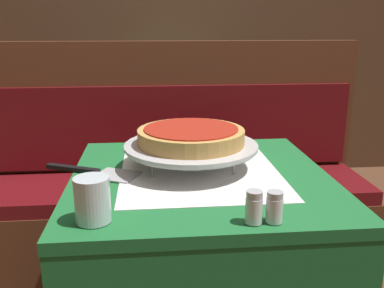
% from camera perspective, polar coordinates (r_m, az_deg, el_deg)
% --- Properties ---
extents(dining_table_front, '(0.72, 0.72, 0.74)m').
position_cam_1_polar(dining_table_front, '(1.25, 1.12, -9.03)').
color(dining_table_front, '#1E6B33').
rests_on(dining_table_front, ground_plane).
extents(dining_table_rear, '(0.66, 0.66, 0.75)m').
position_cam_1_polar(dining_table_rear, '(2.77, -2.00, 5.28)').
color(dining_table_rear, '#1E6B33').
rests_on(dining_table_rear, ground_plane).
extents(booth_bench, '(1.70, 0.45, 1.07)m').
position_cam_1_polar(booth_bench, '(1.98, -1.98, -8.65)').
color(booth_bench, brown).
rests_on(booth_bench, ground_plane).
extents(back_wall_panel, '(6.00, 0.04, 2.40)m').
position_cam_1_polar(back_wall_panel, '(3.22, -3.25, 16.69)').
color(back_wall_panel, brown).
rests_on(back_wall_panel, ground_plane).
extents(pizza_pan_stand, '(0.39, 0.39, 0.07)m').
position_cam_1_polar(pizza_pan_stand, '(1.24, -0.13, -0.42)').
color(pizza_pan_stand, '#ADADB2').
rests_on(pizza_pan_stand, dining_table_front).
extents(deep_dish_pizza, '(0.31, 0.31, 0.05)m').
position_cam_1_polar(deep_dish_pizza, '(1.23, -0.13, 1.09)').
color(deep_dish_pizza, tan).
rests_on(deep_dish_pizza, pizza_pan_stand).
extents(pizza_server, '(0.28, 0.17, 0.01)m').
position_cam_1_polar(pizza_server, '(1.24, -12.82, -3.65)').
color(pizza_server, '#BCBCC1').
rests_on(pizza_server, dining_table_front).
extents(water_glass_near, '(0.08, 0.08, 0.10)m').
position_cam_1_polar(water_glass_near, '(0.93, -13.13, -7.23)').
color(water_glass_near, silver).
rests_on(water_glass_near, dining_table_front).
extents(salt_shaker, '(0.04, 0.04, 0.07)m').
position_cam_1_polar(salt_shaker, '(0.92, 8.26, -8.34)').
color(salt_shaker, silver).
rests_on(salt_shaker, dining_table_front).
extents(pepper_shaker, '(0.04, 0.04, 0.07)m').
position_cam_1_polar(pepper_shaker, '(0.93, 10.93, -8.25)').
color(pepper_shaker, silver).
rests_on(pepper_shaker, dining_table_front).
extents(condiment_caddy, '(0.14, 0.14, 0.14)m').
position_cam_1_polar(condiment_caddy, '(2.79, -0.03, 8.18)').
color(condiment_caddy, black).
rests_on(condiment_caddy, dining_table_rear).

